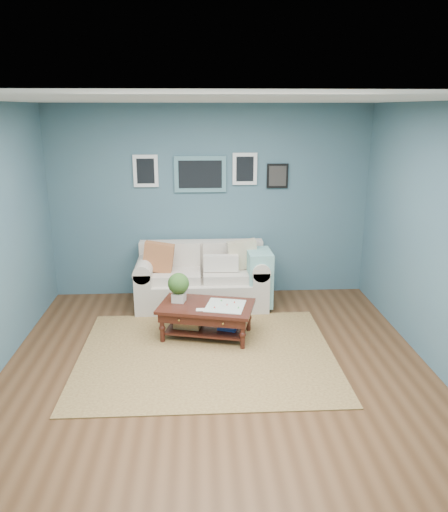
{
  "coord_description": "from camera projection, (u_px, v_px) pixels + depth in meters",
  "views": [
    {
      "loc": [
        -0.18,
        -4.48,
        2.63
      ],
      "look_at": [
        0.12,
        1.0,
        1.0
      ],
      "focal_mm": 35.0,
      "sensor_mm": 36.0,
      "label": 1
    }
  ],
  "objects": [
    {
      "name": "room_shell",
      "position": [
        217.0,
        248.0,
        4.71
      ],
      "size": [
        5.0,
        5.02,
        2.7
      ],
      "color": "brown",
      "rests_on": "ground"
    },
    {
      "name": "area_rug",
      "position": [
        207.0,
        355.0,
        5.53
      ],
      "size": [
        2.8,
        2.24,
        0.01
      ],
      "primitive_type": "cube",
      "color": "brown",
      "rests_on": "ground"
    },
    {
      "name": "loveseat",
      "position": [
        208.0,
        278.0,
        6.87
      ],
      "size": [
        1.82,
        0.83,
        0.94
      ],
      "color": "beige",
      "rests_on": "ground"
    },
    {
      "name": "coffee_table",
      "position": [
        202.0,
        310.0,
        5.9
      ],
      "size": [
        1.21,
        0.88,
        0.76
      ],
      "rotation": [
        0.0,
        0.0,
        -0.24
      ],
      "color": "black",
      "rests_on": "ground"
    }
  ]
}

